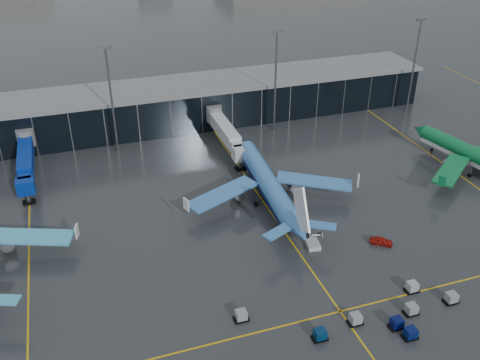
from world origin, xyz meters
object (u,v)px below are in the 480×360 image
object	(u,v)px
baggage_carts	(376,315)
mobile_airstair	(313,243)
airliner_aer_lingus	(476,147)
service_van_red	(381,241)
airliner_klm_near	(267,172)

from	to	relation	value
baggage_carts	mobile_airstair	bearing A→B (deg)	93.27
airliner_aer_lingus	mobile_airstair	bearing A→B (deg)	-174.78
mobile_airstair	service_van_red	bearing A→B (deg)	-5.60
airliner_klm_near	baggage_carts	world-z (taller)	airliner_klm_near
airliner_klm_near	airliner_aer_lingus	bearing A→B (deg)	-0.40
airliner_aer_lingus	baggage_carts	size ratio (longest dim) A/B	1.12
baggage_carts	airliner_klm_near	bearing A→B (deg)	94.92
baggage_carts	service_van_red	bearing A→B (deg)	56.09
baggage_carts	mobile_airstair	xyz separation A→B (m)	(-1.10, 19.31, 0.01)
airliner_aer_lingus	mobile_airstair	world-z (taller)	airliner_aer_lingus
airliner_aer_lingus	airliner_klm_near	bearing A→B (deg)	163.86
airliner_aer_lingus	service_van_red	distance (m)	38.49
airliner_klm_near	baggage_carts	bearing A→B (deg)	-81.51
baggage_carts	airliner_aer_lingus	bearing A→B (deg)	37.03
service_van_red	airliner_aer_lingus	bearing A→B (deg)	-27.06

